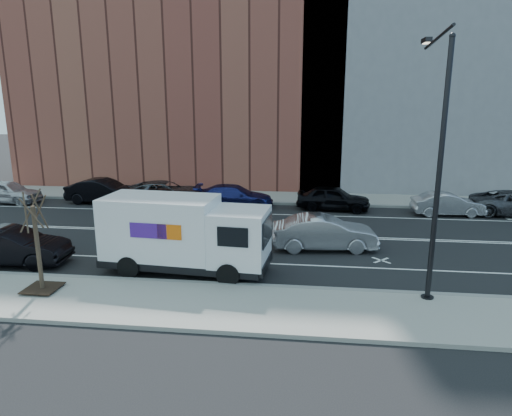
% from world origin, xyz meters
% --- Properties ---
extents(ground, '(120.00, 120.00, 0.00)m').
position_xyz_m(ground, '(0.00, 0.00, 0.00)').
color(ground, black).
rests_on(ground, ground).
extents(sidewalk_near, '(44.00, 3.60, 0.15)m').
position_xyz_m(sidewalk_near, '(0.00, -8.80, 0.07)').
color(sidewalk_near, gray).
rests_on(sidewalk_near, ground).
extents(sidewalk_far, '(44.00, 3.60, 0.15)m').
position_xyz_m(sidewalk_far, '(0.00, 8.80, 0.07)').
color(sidewalk_far, gray).
rests_on(sidewalk_far, ground).
extents(curb_near, '(44.00, 0.25, 0.17)m').
position_xyz_m(curb_near, '(0.00, -7.00, 0.08)').
color(curb_near, gray).
rests_on(curb_near, ground).
extents(curb_far, '(44.00, 0.25, 0.17)m').
position_xyz_m(curb_far, '(0.00, 7.00, 0.08)').
color(curb_far, gray).
rests_on(curb_far, ground).
extents(road_markings, '(40.00, 8.60, 0.01)m').
position_xyz_m(road_markings, '(0.00, 0.00, 0.00)').
color(road_markings, white).
rests_on(road_markings, ground).
extents(bldg_brick, '(26.00, 10.00, 22.00)m').
position_xyz_m(bldg_brick, '(-8.00, 15.60, 11.00)').
color(bldg_brick, brown).
rests_on(bldg_brick, ground).
extents(bldg_concrete, '(20.00, 10.00, 26.00)m').
position_xyz_m(bldg_concrete, '(12.00, 15.60, 13.00)').
color(bldg_concrete, slate).
rests_on(bldg_concrete, ground).
extents(streetlight, '(0.44, 4.02, 9.34)m').
position_xyz_m(streetlight, '(7.00, -6.91, 5.08)').
color(streetlight, black).
rests_on(streetlight, ground).
extents(street_tree, '(1.20, 1.20, 3.75)m').
position_xyz_m(street_tree, '(-7.00, -8.40, 1.45)').
color(street_tree, black).
rests_on(street_tree, ground).
extents(fedex_van, '(7.06, 2.91, 3.15)m').
position_xyz_m(fedex_van, '(-2.35, -5.60, 1.65)').
color(fedex_van, black).
rests_on(fedex_van, ground).
extents(far_parked_a, '(4.68, 2.23, 1.54)m').
position_xyz_m(far_parked_a, '(-17.79, 5.34, 0.77)').
color(far_parked_a, silver).
rests_on(far_parked_a, ground).
extents(far_parked_b, '(5.19, 2.19, 1.67)m').
position_xyz_m(far_parked_b, '(-11.20, 5.97, 0.83)').
color(far_parked_b, black).
rests_on(far_parked_b, ground).
extents(far_parked_c, '(6.08, 3.36, 1.61)m').
position_xyz_m(far_parked_c, '(-6.90, 6.00, 0.81)').
color(far_parked_c, '#4F5257').
rests_on(far_parked_c, ground).
extents(far_parked_d, '(5.22, 2.33, 1.49)m').
position_xyz_m(far_parked_d, '(-2.17, 5.85, 0.74)').
color(far_parked_d, navy).
rests_on(far_parked_d, ground).
extents(far_parked_e, '(4.80, 2.31, 1.58)m').
position_xyz_m(far_parked_e, '(4.27, 5.90, 0.79)').
color(far_parked_e, black).
rests_on(far_parked_e, ground).
extents(far_parked_f, '(4.32, 1.72, 1.40)m').
position_xyz_m(far_parked_f, '(11.20, 5.39, 0.70)').
color(far_parked_f, '#A9A8AD').
rests_on(far_parked_f, ground).
extents(driving_sedan, '(5.09, 2.23, 1.63)m').
position_xyz_m(driving_sedan, '(3.49, -2.01, 0.81)').
color(driving_sedan, '#A8A8AD').
rests_on(driving_sedan, ground).
extents(near_parked_rear_a, '(4.99, 2.03, 1.61)m').
position_xyz_m(near_parked_rear_a, '(-10.06, -5.66, 0.80)').
color(near_parked_rear_a, black).
rests_on(near_parked_rear_a, ground).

